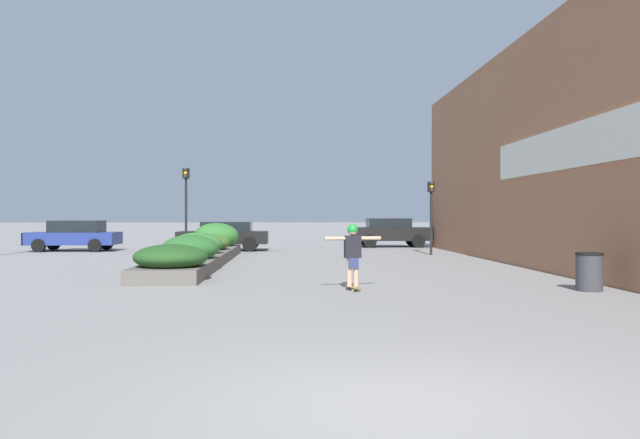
# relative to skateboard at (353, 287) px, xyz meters

# --- Properties ---
(ground_plane) EXTENTS (300.00, 300.00, 0.00)m
(ground_plane) POSITION_rel_skateboard_xyz_m (-0.45, -8.67, -0.07)
(ground_plane) COLOR gray
(building_wall_right) EXTENTS (0.67, 34.64, 7.70)m
(building_wall_right) POSITION_rel_skateboard_xyz_m (6.56, 1.86, 3.78)
(building_wall_right) COLOR #9E6647
(building_wall_right) RESTS_ON ground_plane
(planter_box) EXTENTS (2.06, 13.63, 1.40)m
(planter_box) POSITION_rel_skateboard_xyz_m (-4.63, 8.23, 0.44)
(planter_box) COLOR #605B54
(planter_box) RESTS_ON ground_plane
(skateboard) EXTENTS (0.31, 0.80, 0.09)m
(skateboard) POSITION_rel_skateboard_xyz_m (0.00, 0.00, 0.00)
(skateboard) COLOR olive
(skateboard) RESTS_ON ground_plane
(skateboarder) EXTENTS (1.33, 0.32, 1.44)m
(skateboarder) POSITION_rel_skateboard_xyz_m (0.00, 0.00, 0.89)
(skateboarder) COLOR tan
(skateboarder) RESTS_ON skateboard
(trash_bin) EXTENTS (0.61, 0.61, 0.88)m
(trash_bin) POSITION_rel_skateboard_xyz_m (5.38, -0.38, 0.37)
(trash_bin) COLOR #38383D
(trash_bin) RESTS_ON ground_plane
(car_leftmost) EXTENTS (4.34, 2.04, 1.41)m
(car_leftmost) POSITION_rel_skateboard_xyz_m (-4.65, 16.44, 0.70)
(car_leftmost) COLOR black
(car_leftmost) RESTS_ON ground_plane
(car_center_left) EXTENTS (4.20, 1.96, 1.57)m
(car_center_left) POSITION_rel_skateboard_xyz_m (4.08, 19.57, 0.77)
(car_center_left) COLOR black
(car_center_left) RESTS_ON ground_plane
(car_center_right) EXTENTS (4.19, 2.06, 1.48)m
(car_center_right) POSITION_rel_skateboard_xyz_m (-11.85, 16.45, 0.70)
(car_center_right) COLOR navy
(car_center_right) RESTS_ON ground_plane
(car_rightmost) EXTENTS (4.33, 1.99, 1.42)m
(car_rightmost) POSITION_rel_skateboard_xyz_m (12.79, 18.49, 0.68)
(car_rightmost) COLOR slate
(car_rightmost) RESTS_ON ground_plane
(traffic_light_left) EXTENTS (0.28, 0.30, 3.79)m
(traffic_light_left) POSITION_rel_skateboard_xyz_m (-5.95, 13.09, 2.49)
(traffic_light_left) COLOR black
(traffic_light_left) RESTS_ON ground_plane
(traffic_light_right) EXTENTS (0.28, 0.30, 3.20)m
(traffic_light_right) POSITION_rel_skateboard_xyz_m (4.73, 12.67, 2.13)
(traffic_light_right) COLOR black
(traffic_light_right) RESTS_ON ground_plane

